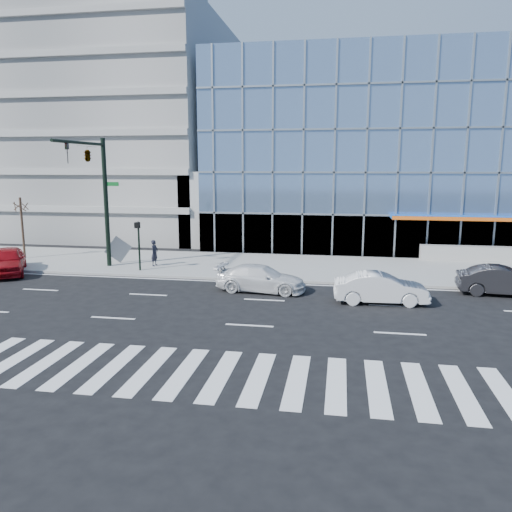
# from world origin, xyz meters

# --- Properties ---
(ground) EXTENTS (160.00, 160.00, 0.00)m
(ground) POSITION_xyz_m (0.00, 0.00, 0.00)
(ground) COLOR black
(ground) RESTS_ON ground
(sidewalk) EXTENTS (120.00, 8.00, 0.15)m
(sidewalk) POSITION_xyz_m (0.00, 8.00, 0.07)
(sidewalk) COLOR gray
(sidewalk) RESTS_ON ground
(theatre_building) EXTENTS (42.00, 26.00, 15.00)m
(theatre_building) POSITION_xyz_m (14.00, 26.00, 7.50)
(theatre_building) COLOR #6987AF
(theatre_building) RESTS_ON ground
(parking_garage) EXTENTS (24.00, 24.00, 20.00)m
(parking_garage) POSITION_xyz_m (-20.00, 26.00, 10.00)
(parking_garage) COLOR gray
(parking_garage) RESTS_ON ground
(ramp_block) EXTENTS (6.00, 8.00, 6.00)m
(ramp_block) POSITION_xyz_m (-6.00, 18.00, 3.00)
(ramp_block) COLOR gray
(ramp_block) RESTS_ON ground
(tower_far_mid) EXTENTS (13.00, 13.00, 60.00)m
(tower_far_mid) POSITION_xyz_m (-58.00, 64.00, 30.00)
(tower_far_mid) COLOR slate
(tower_far_mid) RESTS_ON ground
(tower_backdrop) EXTENTS (14.00, 14.00, 48.00)m
(tower_backdrop) POSITION_xyz_m (-30.00, 70.00, 24.00)
(tower_backdrop) COLOR gray
(tower_backdrop) RESTS_ON ground
(traffic_signal) EXTENTS (1.14, 5.74, 8.00)m
(traffic_signal) POSITION_xyz_m (-11.00, 4.57, 6.16)
(traffic_signal) COLOR black
(traffic_signal) RESTS_ON sidewalk
(ped_signal_post) EXTENTS (0.30, 0.33, 3.00)m
(ped_signal_post) POSITION_xyz_m (-8.50, 4.94, 2.14)
(ped_signal_post) COLOR black
(ped_signal_post) RESTS_ON sidewalk
(street_tree_near) EXTENTS (1.10, 1.10, 4.23)m
(street_tree_near) POSITION_xyz_m (-18.00, 7.50, 3.78)
(street_tree_near) COLOR #332319
(street_tree_near) RESTS_ON sidewalk
(white_suv) EXTENTS (4.85, 2.32, 1.36)m
(white_suv) POSITION_xyz_m (-0.45, 1.71, 0.68)
(white_suv) COLOR silver
(white_suv) RESTS_ON ground
(white_sedan) EXTENTS (4.48, 1.74, 1.45)m
(white_sedan) POSITION_xyz_m (5.55, 0.43, 0.73)
(white_sedan) COLOR silver
(white_sedan) RESTS_ON ground
(dark_sedan) EXTENTS (4.57, 1.92, 1.47)m
(dark_sedan) POSITION_xyz_m (11.80, 3.00, 0.73)
(dark_sedan) COLOR black
(dark_sedan) RESTS_ON ground
(red_sedan) EXTENTS (4.13, 5.10, 1.63)m
(red_sedan) POSITION_xyz_m (-16.22, 3.22, 0.82)
(red_sedan) COLOR maroon
(red_sedan) RESTS_ON ground
(pedestrian) EXTENTS (0.50, 0.67, 1.66)m
(pedestrian) POSITION_xyz_m (-8.11, 6.50, 0.98)
(pedestrian) COLOR black
(pedestrian) RESTS_ON sidewalk
(tilted_panel) EXTENTS (1.50, 1.14, 1.83)m
(tilted_panel) POSITION_xyz_m (-10.80, 6.94, 1.06)
(tilted_panel) COLOR gray
(tilted_panel) RESTS_ON sidewalk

